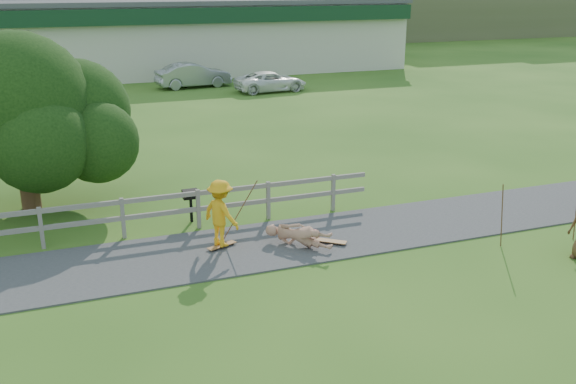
% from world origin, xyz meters
% --- Properties ---
extents(ground, '(260.00, 260.00, 0.00)m').
position_xyz_m(ground, '(0.00, 0.00, 0.00)').
color(ground, '#2E5919').
rests_on(ground, ground).
extents(path, '(34.00, 3.00, 0.04)m').
position_xyz_m(path, '(0.00, 1.50, 0.02)').
color(path, '#343336').
rests_on(path, ground).
extents(fence, '(15.05, 0.10, 1.10)m').
position_xyz_m(fence, '(-4.62, 3.30, 0.72)').
color(fence, slate).
rests_on(fence, ground).
extents(strip_mall, '(32.50, 10.75, 5.10)m').
position_xyz_m(strip_mall, '(4.00, 34.94, 2.58)').
color(strip_mall, beige).
rests_on(strip_mall, ground).
extents(skater_rider, '(1.09, 1.27, 1.71)m').
position_xyz_m(skater_rider, '(-1.79, 1.70, 0.86)').
color(skater_rider, '#EEA216').
rests_on(skater_rider, ground).
extents(skater_fallen, '(1.62, 1.50, 0.65)m').
position_xyz_m(skater_fallen, '(0.06, 1.11, 0.32)').
color(skater_fallen, tan).
rests_on(skater_fallen, ground).
extents(car_silver, '(4.76, 2.08, 1.52)m').
position_xyz_m(car_silver, '(3.14, 26.99, 0.76)').
color(car_silver, '#93949A').
rests_on(car_silver, ground).
extents(car_white, '(4.48, 2.32, 1.21)m').
position_xyz_m(car_white, '(7.17, 23.82, 0.60)').
color(car_white, white).
rests_on(car_white, ground).
extents(tree, '(6.58, 6.58, 4.37)m').
position_xyz_m(tree, '(-6.29, 6.60, 2.19)').
color(tree, black).
rests_on(tree, ground).
extents(bbq, '(0.43, 0.33, 0.93)m').
position_xyz_m(bbq, '(-2.09, 3.84, 0.47)').
color(bbq, black).
rests_on(bbq, ground).
extents(longboard_rider, '(0.81, 0.48, 0.09)m').
position_xyz_m(longboard_rider, '(-1.79, 1.70, 0.04)').
color(longboard_rider, brown).
rests_on(longboard_rider, ground).
extents(longboard_fallen, '(0.84, 0.74, 0.10)m').
position_xyz_m(longboard_fallen, '(0.86, 1.01, 0.05)').
color(longboard_fallen, brown).
rests_on(longboard_fallen, ground).
extents(helmet, '(0.26, 0.26, 0.26)m').
position_xyz_m(helmet, '(0.66, 1.46, 0.13)').
color(helmet, '#A80B19').
rests_on(helmet, ground).
extents(pole_rider, '(0.03, 0.03, 1.85)m').
position_xyz_m(pole_rider, '(-1.19, 2.10, 0.93)').
color(pole_rider, brown).
rests_on(pole_rider, ground).
extents(pole_spec_left, '(0.03, 0.03, 1.68)m').
position_xyz_m(pole_spec_left, '(4.84, -0.64, 0.84)').
color(pole_spec_left, brown).
rests_on(pole_spec_left, ground).
extents(pole_spec_right, '(0.03, 0.03, 1.67)m').
position_xyz_m(pole_spec_right, '(6.93, -0.93, 0.84)').
color(pole_spec_right, brown).
rests_on(pole_spec_right, ground).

